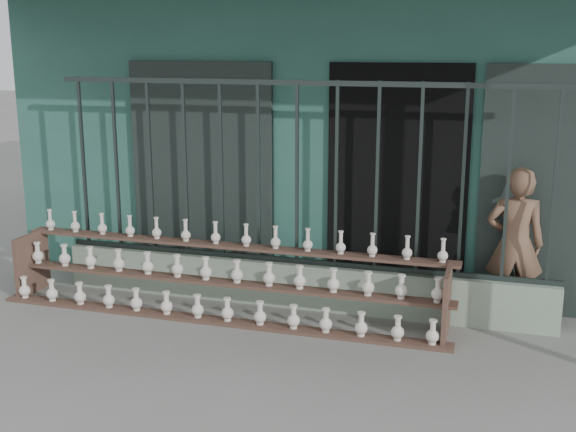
# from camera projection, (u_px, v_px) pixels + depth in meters

# --- Properties ---
(ground) EXTENTS (60.00, 60.00, 0.00)m
(ground) POSITION_uv_depth(u_px,v_px,m) (254.00, 358.00, 6.07)
(ground) COLOR slate
(workshop_building) EXTENTS (7.40, 6.60, 3.21)m
(workshop_building) POSITION_uv_depth(u_px,v_px,m) (357.00, 117.00, 9.64)
(workshop_building) COLOR #2C5D51
(workshop_building) RESTS_ON ground
(parapet_wall) EXTENTS (5.00, 0.20, 0.45)m
(parapet_wall) POSITION_uv_depth(u_px,v_px,m) (297.00, 284.00, 7.23)
(parapet_wall) COLOR #8DA28B
(parapet_wall) RESTS_ON ground
(security_fence) EXTENTS (5.00, 0.04, 1.80)m
(security_fence) POSITION_uv_depth(u_px,v_px,m) (297.00, 174.00, 6.97)
(security_fence) COLOR #283330
(security_fence) RESTS_ON parapet_wall
(shelf_rack) EXTENTS (4.50, 0.68, 0.85)m
(shelf_rack) POSITION_uv_depth(u_px,v_px,m) (221.00, 278.00, 6.99)
(shelf_rack) COLOR brown
(shelf_rack) RESTS_ON ground
(elderly_woman) EXTENTS (0.57, 0.40, 1.48)m
(elderly_woman) POSITION_uv_depth(u_px,v_px,m) (515.00, 244.00, 6.78)
(elderly_woman) COLOR brown
(elderly_woman) RESTS_ON ground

